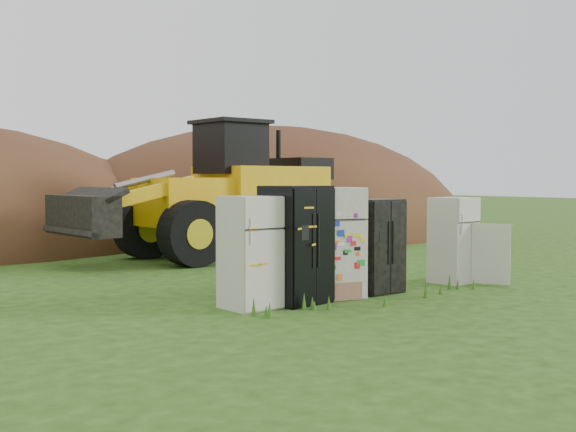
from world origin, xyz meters
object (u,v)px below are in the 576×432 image
fridge_dark_mid (375,246)px  fridge_open_door (453,240)px  fridge_leftmost (250,252)px  fridge_black_side (296,245)px  wheel_loader (202,189)px  fridge_sticker (335,243)px

fridge_dark_mid → fridge_open_door: (2.09, 0.00, -0.00)m
fridge_leftmost → fridge_dark_mid: 2.67m
fridge_leftmost → fridge_open_door: (4.76, -0.03, -0.05)m
fridge_black_side → fridge_leftmost: bearing=165.3°
fridge_dark_mid → fridge_black_side: bearing=178.3°
fridge_open_door → wheel_loader: bearing=99.5°
fridge_black_side → fridge_sticker: 0.90m
fridge_sticker → fridge_dark_mid: 0.92m
fridge_open_door → fridge_sticker: bearing=172.5°
fridge_black_side → wheel_loader: 6.90m
fridge_leftmost → fridge_dark_mid: (2.67, -0.03, -0.05)m
fridge_leftmost → wheel_loader: bearing=63.6°
fridge_sticker → fridge_dark_mid: size_ratio=1.13×
fridge_black_side → fridge_sticker: bearing=-6.0°
fridge_black_side → fridge_dark_mid: size_ratio=1.15×
fridge_leftmost → fridge_black_side: (0.86, -0.07, 0.08)m
fridge_leftmost → fridge_black_side: size_ratio=0.92×
fridge_leftmost → wheel_loader: size_ratio=0.24×
fridge_black_side → fridge_open_door: fridge_black_side is taller
fridge_black_side → fridge_open_door: bearing=-9.6°
fridge_sticker → wheel_loader: 6.64m
fridge_open_door → wheel_loader: wheel_loader is taller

